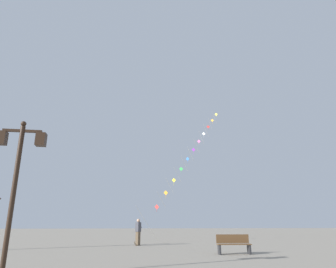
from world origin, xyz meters
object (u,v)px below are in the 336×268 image
object	(u,v)px
twin_lantern_lamp_post	(18,164)
park_bench	(234,244)
kite_flyer	(138,231)
kite_train	(190,156)

from	to	relation	value
twin_lantern_lamp_post	park_bench	size ratio (longest dim) A/B	2.70
kite_flyer	kite_train	bearing A→B (deg)	0.49
kite_train	park_bench	world-z (taller)	kite_train
twin_lantern_lamp_post	kite_flyer	xyz separation A→B (m)	(4.31, 11.91, -2.16)
kite_train	kite_flyer	bearing A→B (deg)	-123.87
kite_train	kite_flyer	xyz separation A→B (m)	(-5.62, -8.37, -7.25)
twin_lantern_lamp_post	kite_train	xyz separation A→B (m)	(9.93, 20.28, 5.09)
twin_lantern_lamp_post	kite_train	size ratio (longest dim) A/B	0.29
twin_lantern_lamp_post	kite_train	distance (m)	23.15
twin_lantern_lamp_post	park_bench	xyz separation A→B (m)	(8.47, 5.24, -2.61)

